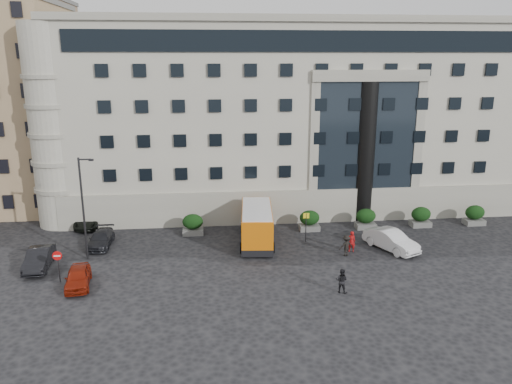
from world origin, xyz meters
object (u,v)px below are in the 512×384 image
Objects in this scene: minibus at (257,224)px; pedestrian_a at (351,241)px; parked_car_c at (101,239)px; parked_car_d at (89,220)px; hedge_d at (366,218)px; bus_stop_sign at (306,222)px; parked_car_a at (78,277)px; hedge_a at (193,224)px; parked_car_b at (39,259)px; pedestrian_b at (342,281)px; white_taxi at (391,240)px; hedge_b at (252,222)px; street_lamp at (84,205)px; hedge_f at (475,215)px; pedestrian_c at (346,246)px; red_truck at (96,192)px; no_entry_sign at (58,260)px; hedge_c at (309,220)px; hedge_e at (421,217)px.

minibus is 4.29× the size of pedestrian_a.
parked_car_d is (-2.07, 5.16, 0.02)m from parked_car_c.
hedge_d is 6.76m from bus_stop_sign.
hedge_a is at bearing 44.14° from parked_car_a.
pedestrian_b is (21.16, -6.14, 0.11)m from parked_car_b.
white_taxi is (16.00, -5.29, -0.12)m from hedge_a.
street_lamp is (-13.14, -4.80, 3.44)m from hedge_b.
hedge_f is at bearing 8.43° from parked_car_a.
minibus is at bearing -13.65° from pedestrian_a.
hedge_b and hedge_f have the same top height.
parked_car_a is at bearing -158.43° from bus_stop_sign.
bus_stop_sign is at bearing -65.17° from pedestrian_c.
parked_car_b is (-11.16, -6.14, -0.20)m from hedge_a.
pedestrian_c is at bearing -23.96° from parked_car_d.
pedestrian_c is at bearing -52.91° from bus_stop_sign.
red_truck reaches higher than hedge_a.
pedestrian_a is at bearing -142.25° from pedestrian_c.
no_entry_sign is at bearing 16.12° from pedestrian_a.
pedestrian_a is at bearing -35.71° from hedge_b.
hedge_c reaches higher than pedestrian_c.
hedge_c is at bearing 14.67° from street_lamp.
hedge_c is 0.40× the size of parked_car_d.
hedge_d reaches higher than parked_car_a.
white_taxi is (27.16, 0.85, 0.08)m from parked_car_b.
parked_car_c is (-17.00, 0.75, -1.12)m from bus_stop_sign.
street_lamp is at bearing -165.63° from minibus.
pedestrian_c is (-3.96, -0.87, 0.04)m from white_taxi.
hedge_e is 29.94m from parked_car_a.
hedge_f is at bearing -5.75° from parked_car_d.
hedge_e reaches higher than parked_car_a.
parked_car_a is 20.69m from pedestrian_a.
minibus is 1.51× the size of white_taxi.
pedestrian_a is (7.32, -2.77, -0.80)m from minibus.
hedge_d is 10.58m from minibus.
street_lamp is 4.98m from no_entry_sign.
hedge_d is 0.47× the size of parked_car_a.
hedge_b reaches higher than parked_car_a.
no_entry_sign is 1.37× the size of pedestrian_c.
minibus is (5.37, -2.61, 0.73)m from hedge_a.
parked_car_c is at bearing -174.94° from hedge_d.
parked_car_c is at bearing -24.14° from pedestrian_c.
hedge_d is at bearing 6.00° from parked_car_c.
white_taxi is (6.50, -2.49, -0.92)m from bus_stop_sign.
hedge_c reaches higher than pedestrian_b.
hedge_e is 29.34m from street_lamp.
hedge_c is at bearing -9.60° from parked_car_d.
white_taxi is at bearing -20.93° from bus_stop_sign.
hedge_b reaches higher than parked_car_b.
hedge_b is at bearing 180.00° from hedge_e.
hedge_b is 0.38× the size of white_taxi.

